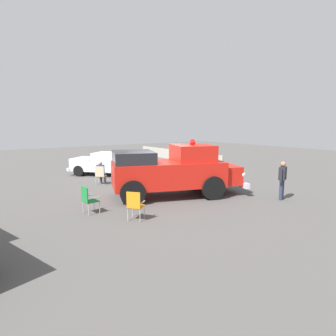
# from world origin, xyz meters

# --- Properties ---
(ground_plane) EXTENTS (60.00, 60.00, 0.00)m
(ground_plane) POSITION_xyz_m (0.00, 0.00, 0.00)
(ground_plane) COLOR #514F4C
(vintage_fire_truck) EXTENTS (4.17, 6.33, 2.59)m
(vintage_fire_truck) POSITION_xyz_m (-0.67, -0.21, 1.20)
(vintage_fire_truck) COLOR black
(vintage_fire_truck) RESTS_ON ground
(classic_hot_rod) EXTENTS (4.53, 4.22, 1.46)m
(classic_hot_rod) POSITION_xyz_m (6.26, 0.04, 0.75)
(classic_hot_rod) COLOR black
(classic_hot_rod) RESTS_ON ground
(lawn_chair_near_truck) EXTENTS (0.69, 0.69, 1.02)m
(lawn_chair_near_truck) POSITION_xyz_m (3.62, 1.49, 0.59)
(lawn_chair_near_truck) COLOR #B7BABF
(lawn_chair_near_truck) RESTS_ON ground
(lawn_chair_by_car) EXTENTS (0.56, 0.55, 1.02)m
(lawn_chair_by_car) POSITION_xyz_m (-0.90, 3.85, 0.59)
(lawn_chair_by_car) COLOR #B7BABF
(lawn_chair_by_car) RESTS_ON ground
(lawn_chair_spare) EXTENTS (0.69, 0.69, 1.02)m
(lawn_chair_spare) POSITION_xyz_m (-2.56, 2.83, 0.59)
(lawn_chair_spare) COLOR #B7BABF
(lawn_chair_spare) RESTS_ON ground
(spectator_seated) EXTENTS (0.65, 0.63, 1.29)m
(spectator_seated) POSITION_xyz_m (3.72, 1.41, 0.70)
(spectator_seated) COLOR #383842
(spectator_seated) RESTS_ON ground
(spectator_standing) EXTENTS (0.39, 0.63, 1.68)m
(spectator_standing) POSITION_xyz_m (-3.91, -3.69, 0.96)
(spectator_standing) COLOR #2D334C
(spectator_standing) RESTS_ON ground
(background_fence) EXTENTS (11.59, 0.12, 0.90)m
(background_fence) POSITION_xyz_m (9.76, -8.38, 0.45)
(background_fence) COLOR #A8A393
(background_fence) RESTS_ON ground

